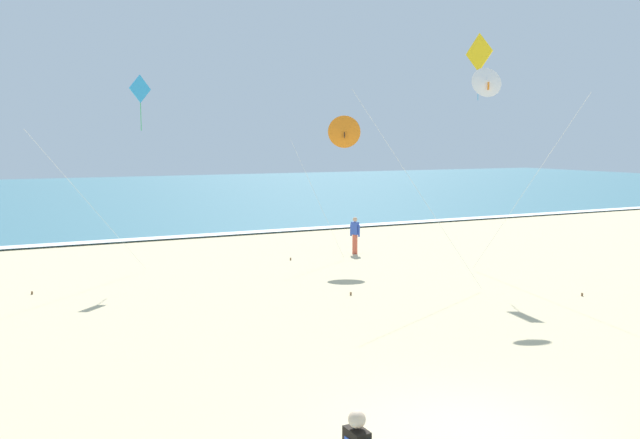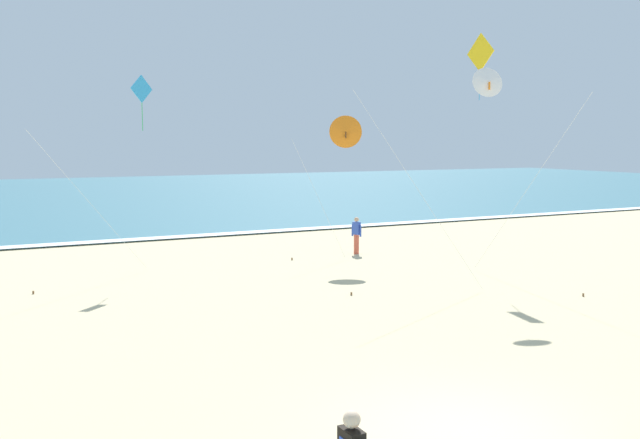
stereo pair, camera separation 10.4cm
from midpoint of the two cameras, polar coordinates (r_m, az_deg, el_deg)
name	(u,v)px [view 1 (the left image)]	position (r m, az deg, el deg)	size (l,w,h in m)	color
ground_plane	(473,433)	(12.00, 12.54, -17.19)	(160.00, 160.00, 0.00)	beige
ocean_water	(78,196)	(63.26, -19.85, 1.91)	(160.00, 60.00, 0.08)	teal
shoreline_foam	(151,238)	(34.05, -14.18, -1.55)	(160.00, 1.00, 0.01)	white
kite_diamond_golden_mid	(481,59)	(25.61, 13.36, 13.05)	(0.42, 5.59, 8.69)	yellow
kite_diamond_cobalt_far	(136,98)	(25.51, -15.39, 9.86)	(4.51, 2.60, 7.20)	#2D99DB
kite_delta_ivory_low	(486,83)	(21.98, 13.74, 11.14)	(4.58, 1.77, 7.14)	white
kite_delta_amber_distant	(344,132)	(27.11, 1.94, 7.41)	(2.64, 1.38, 5.85)	orange
bystander_blue_top	(355,235)	(28.92, 2.87, -1.33)	(0.30, 0.46, 1.59)	#D8593F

